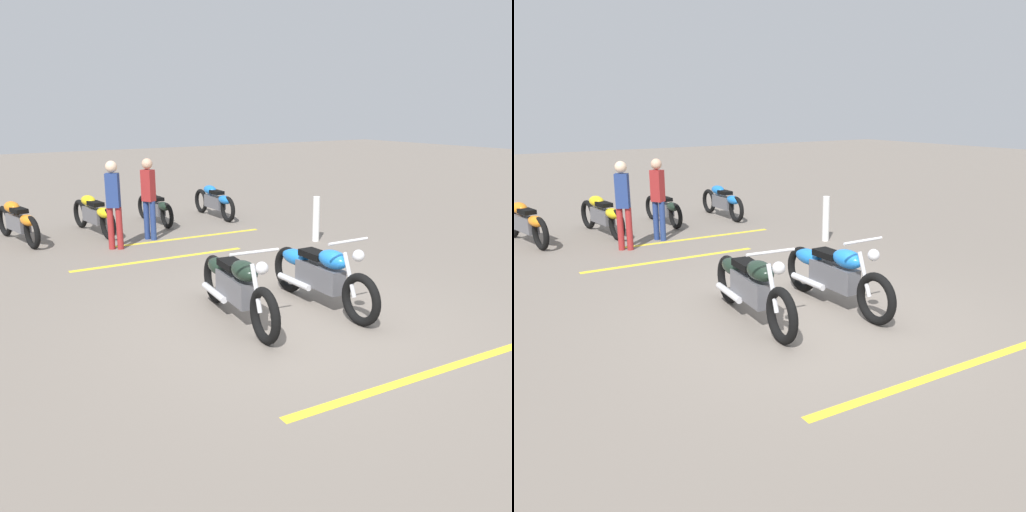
% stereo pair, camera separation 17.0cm
% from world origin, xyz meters
% --- Properties ---
extents(ground_plane, '(60.00, 60.00, 0.00)m').
position_xyz_m(ground_plane, '(0.00, 0.00, 0.00)').
color(ground_plane, slate).
extents(motorcycle_bright_foreground, '(2.23, 0.62, 1.04)m').
position_xyz_m(motorcycle_bright_foreground, '(0.32, -0.61, 0.46)').
color(motorcycle_bright_foreground, black).
rests_on(motorcycle_bright_foreground, ground).
extents(motorcycle_dark_foreground, '(2.22, 0.62, 1.04)m').
position_xyz_m(motorcycle_dark_foreground, '(0.51, 0.61, 0.46)').
color(motorcycle_dark_foreground, black).
rests_on(motorcycle_dark_foreground, ground).
extents(motorcycle_row_far_left, '(2.04, 0.27, 0.77)m').
position_xyz_m(motorcycle_row_far_left, '(6.63, -2.50, 0.42)').
color(motorcycle_row_far_left, black).
rests_on(motorcycle_row_far_left, ground).
extents(motorcycle_row_left, '(1.92, 0.24, 0.72)m').
position_xyz_m(motorcycle_row_left, '(6.72, -0.97, 0.40)').
color(motorcycle_row_left, black).
rests_on(motorcycle_row_left, ground).
extents(motorcycle_row_center, '(2.13, 0.36, 0.80)m').
position_xyz_m(motorcycle_row_center, '(6.44, 0.56, 0.44)').
color(motorcycle_row_center, black).
rests_on(motorcycle_row_center, ground).
extents(motorcycle_row_right, '(2.13, 0.47, 0.81)m').
position_xyz_m(motorcycle_row_right, '(6.45, 2.08, 0.44)').
color(motorcycle_row_right, black).
rests_on(motorcycle_row_right, ground).
extents(bystander_near_row, '(0.29, 0.27, 1.66)m').
position_xyz_m(bystander_near_row, '(5.29, -0.23, 0.93)').
color(bystander_near_row, navy).
rests_on(bystander_near_row, ground).
extents(bystander_secondary, '(0.28, 0.30, 1.68)m').
position_xyz_m(bystander_secondary, '(4.89, 0.64, 0.94)').
color(bystander_secondary, maroon).
rests_on(bystander_secondary, ground).
extents(bollard_post, '(0.14, 0.14, 0.91)m').
position_xyz_m(bollard_post, '(3.31, -2.99, 0.46)').
color(bollard_post, white).
rests_on(bollard_post, ground).
extents(parking_stripe_near, '(0.30, 3.20, 0.01)m').
position_xyz_m(parking_stripe_near, '(-1.88, -0.09, 0.00)').
color(parking_stripe_near, yellow).
rests_on(parking_stripe_near, ground).
extents(parking_stripe_mid, '(0.30, 3.20, 0.01)m').
position_xyz_m(parking_stripe_mid, '(3.73, 0.23, 0.00)').
color(parking_stripe_mid, yellow).
rests_on(parking_stripe_mid, ground).
extents(parking_stripe_far, '(0.30, 3.20, 0.01)m').
position_xyz_m(parking_stripe_far, '(5.00, -0.99, 0.00)').
color(parking_stripe_far, yellow).
rests_on(parking_stripe_far, ground).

